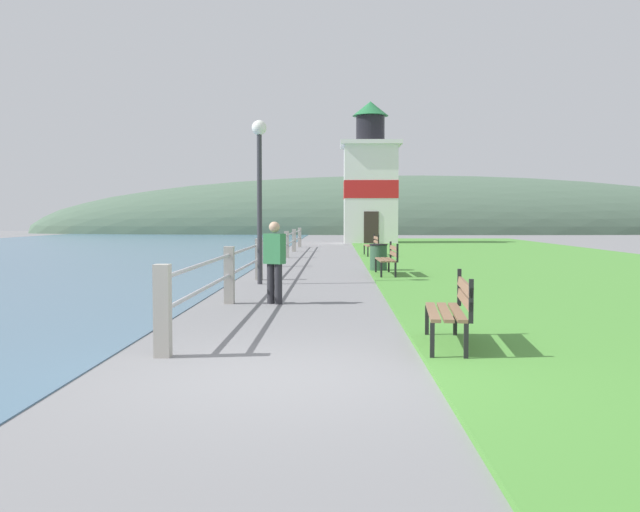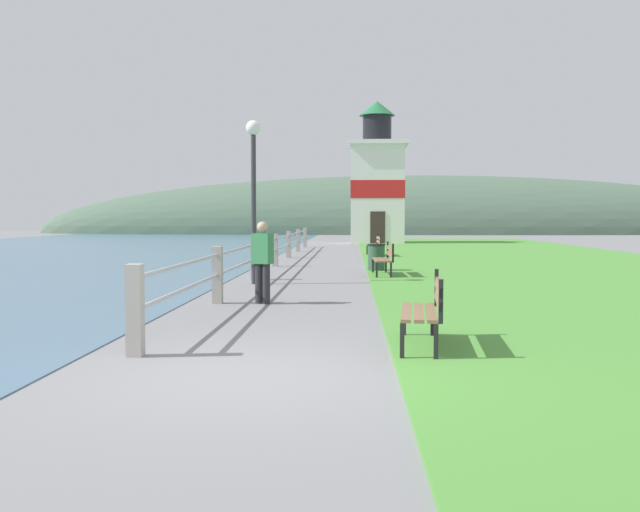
{
  "view_description": "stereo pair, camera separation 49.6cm",
  "coord_description": "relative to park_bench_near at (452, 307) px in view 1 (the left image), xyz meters",
  "views": [
    {
      "loc": [
        0.57,
        -7.13,
        1.61
      ],
      "look_at": [
        0.01,
        17.29,
        0.3
      ],
      "focal_mm": 40.0,
      "sensor_mm": 36.0,
      "label": 1
    },
    {
      "loc": [
        1.06,
        -7.12,
        1.61
      ],
      "look_at": [
        0.01,
        17.29,
        0.3
      ],
      "focal_mm": 40.0,
      "sensor_mm": 36.0,
      "label": 2
    }
  ],
  "objects": [
    {
      "name": "ground_plane",
      "position": [
        -1.98,
        -1.49,
        -0.54
      ],
      "size": [
        160.0,
        160.0,
        0.0
      ],
      "primitive_type": "plane",
      "color": "slate"
    },
    {
      "name": "grass_verge",
      "position": [
        5.56,
        17.21,
        -0.51
      ],
      "size": [
        12.0,
        56.09,
        0.06
      ],
      "color": "#4C8E38",
      "rests_on": "ground_plane"
    },
    {
      "name": "seawall_railing",
      "position": [
        -3.42,
        14.91,
        0.09
      ],
      "size": [
        0.18,
        30.96,
        1.08
      ],
      "color": "#A8A399",
      "rests_on": "ground_plane"
    },
    {
      "name": "park_bench_near",
      "position": [
        0.0,
        0.0,
        0.0
      ],
      "size": [
        0.61,
        1.65,
        0.94
      ],
      "rotation": [
        0.0,
        0.0,
        3.05
      ],
      "color": "brown",
      "rests_on": "ground_plane"
    },
    {
      "name": "park_bench_midway",
      "position": [
        0.02,
        10.79,
        0.0
      ],
      "size": [
        0.52,
        1.81,
        0.94
      ],
      "rotation": [
        0.0,
        0.0,
        3.17
      ],
      "color": "brown",
      "rests_on": "ground_plane"
    },
    {
      "name": "park_bench_far",
      "position": [
        0.09,
        20.68,
        0.0
      ],
      "size": [
        0.55,
        1.88,
        0.94
      ],
      "rotation": [
        0.0,
        0.0,
        3.18
      ],
      "color": "brown",
      "rests_on": "ground_plane"
    },
    {
      "name": "lighthouse",
      "position": [
        0.72,
        36.48,
        3.19
      ],
      "size": [
        3.77,
        3.77,
        8.9
      ],
      "color": "white",
      "rests_on": "ground_plane"
    },
    {
      "name": "person_strolling",
      "position": [
        -2.56,
        4.63,
        0.3
      ],
      "size": [
        0.43,
        0.35,
        1.54
      ],
      "rotation": [
        0.0,
        0.0,
        1.09
      ],
      "color": "#28282D",
      "rests_on": "ground_plane"
    },
    {
      "name": "trash_bin",
      "position": [
        -0.16,
        12.49,
        -0.11
      ],
      "size": [
        0.54,
        0.54,
        0.84
      ],
      "color": "#2D5138",
      "rests_on": "ground_plane"
    },
    {
      "name": "lamp_post",
      "position": [
        -3.27,
        8.6,
        2.2
      ],
      "size": [
        0.36,
        0.36,
        3.96
      ],
      "color": "#333338",
      "rests_on": "ground_plane"
    },
    {
      "name": "distant_hillside",
      "position": [
        6.02,
        65.91,
        -0.54
      ],
      "size": [
        80.0,
        16.0,
        12.0
      ],
      "color": "#4C6651",
      "rests_on": "ground_plane"
    }
  ]
}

